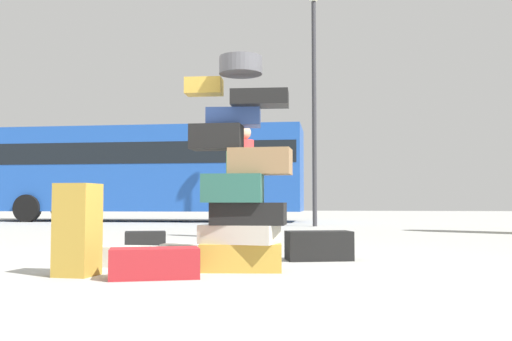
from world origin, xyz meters
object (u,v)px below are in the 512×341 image
at_px(suitcase_tower, 241,182).
at_px(parked_bus, 144,168).
at_px(suitcase_cream_foreground_near, 196,252).
at_px(suitcase_tan_right_side, 78,230).
at_px(person_tourist_with_camera, 234,177).
at_px(person_bearded_onlooker, 243,174).
at_px(suitcase_maroon_left_side, 154,263).
at_px(suitcase_cream_behind_tower, 128,256).
at_px(suitcase_black_foreground_far, 319,246).
at_px(suitcase_black_upright_blue, 145,241).
at_px(lamp_post, 314,71).

xyz_separation_m(suitcase_tower, parked_bus, (-6.16, 13.22, 1.01)).
distance_m(suitcase_cream_foreground_near, suitcase_tan_right_side, 1.61).
relative_size(suitcase_tan_right_side, person_tourist_with_camera, 0.44).
height_order(suitcase_cream_foreground_near, person_bearded_onlooker, person_bearded_onlooker).
relative_size(suitcase_maroon_left_side, suitcase_cream_behind_tower, 1.04).
height_order(suitcase_tower, suitcase_black_foreground_far, suitcase_tower).
xyz_separation_m(suitcase_tower, suitcase_black_upright_blue, (-1.69, 1.95, -0.70)).
xyz_separation_m(suitcase_maroon_left_side, suitcase_cream_behind_tower, (-0.56, 0.78, -0.03)).
distance_m(suitcase_black_upright_blue, suitcase_tan_right_side, 2.61).
distance_m(suitcase_tan_right_side, parked_bus, 14.74).
distance_m(suitcase_maroon_left_side, suitcase_cream_behind_tower, 0.97).
height_order(suitcase_tower, suitcase_cream_foreground_near, suitcase_tower).
distance_m(suitcase_maroon_left_side, parked_bus, 15.04).
distance_m(suitcase_cream_foreground_near, person_tourist_with_camera, 4.14).
height_order(suitcase_tower, suitcase_cream_behind_tower, suitcase_tower).
relative_size(suitcase_maroon_left_side, suitcase_tan_right_side, 0.92).
height_order(suitcase_cream_foreground_near, suitcase_black_foreground_far, suitcase_black_foreground_far).
height_order(suitcase_cream_behind_tower, person_tourist_with_camera, person_tourist_with_camera).
xyz_separation_m(suitcase_black_upright_blue, person_bearded_onlooker, (1.19, 0.62, 0.90)).
xyz_separation_m(person_tourist_with_camera, lamp_post, (1.06, 5.23, 3.11)).
bearing_deg(suitcase_maroon_left_side, suitcase_black_foreground_far, 32.77).
bearing_deg(suitcase_cream_foreground_near, suitcase_black_upright_blue, 131.21).
bearing_deg(person_tourist_with_camera, suitcase_black_foreground_far, 33.54).
relative_size(suitcase_maroon_left_side, lamp_post, 0.11).
xyz_separation_m(suitcase_tower, person_tourist_with_camera, (-1.12, 4.82, 0.27)).
relative_size(suitcase_black_foreground_far, parked_bus, 0.06).
xyz_separation_m(suitcase_cream_foreground_near, parked_bus, (-5.49, 12.39, 1.74)).
xyz_separation_m(suitcase_black_upright_blue, suitcase_maroon_left_side, (1.09, -2.59, 0.00)).
bearing_deg(suitcase_maroon_left_side, lamp_post, 65.73).
relative_size(suitcase_cream_behind_tower, suitcase_tan_right_side, 0.89).
distance_m(suitcase_cream_foreground_near, person_bearded_onlooker, 1.98).
relative_size(suitcase_black_upright_blue, parked_bus, 0.05).
height_order(suitcase_tower, person_bearded_onlooker, suitcase_tower).
bearing_deg(person_bearded_onlooker, lamp_post, 149.99).
height_order(suitcase_cream_behind_tower, person_bearded_onlooker, person_bearded_onlooker).
bearing_deg(person_bearded_onlooker, suitcase_tan_right_side, -40.88).
height_order(suitcase_tower, suitcase_black_upright_blue, suitcase_tower).
relative_size(suitcase_cream_behind_tower, suitcase_black_foreground_far, 1.00).
bearing_deg(suitcase_black_upright_blue, lamp_post, 57.08).
distance_m(suitcase_cream_behind_tower, suitcase_cream_foreground_near, 0.85).
distance_m(suitcase_cream_foreground_near, suitcase_black_foreground_far, 1.35).
xyz_separation_m(suitcase_tower, suitcase_black_foreground_far, (0.65, 1.08, -0.66)).
bearing_deg(suitcase_black_foreground_far, suitcase_tower, -138.70).
bearing_deg(suitcase_cream_behind_tower, lamp_post, 86.78).
bearing_deg(suitcase_maroon_left_side, parked_bus, 90.45).
bearing_deg(suitcase_black_foreground_far, suitcase_tan_right_side, -156.74).
bearing_deg(suitcase_black_upright_blue, parked_bus, 90.07).
distance_m(suitcase_cream_behind_tower, person_bearded_onlooker, 2.68).
bearing_deg(suitcase_cream_behind_tower, person_bearded_onlooker, 77.90).
xyz_separation_m(suitcase_tower, person_bearded_onlooker, (-0.50, 2.57, 0.21)).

